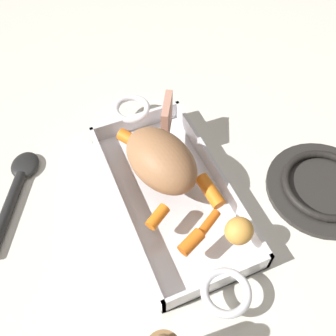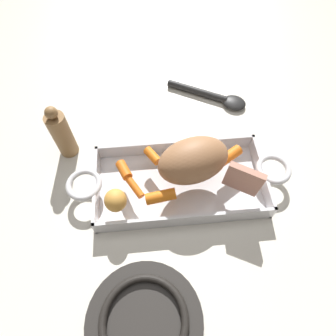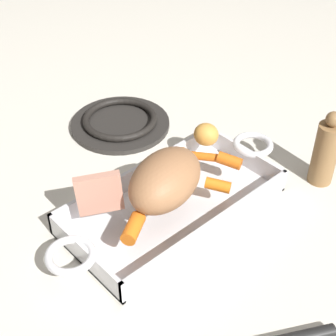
% 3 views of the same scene
% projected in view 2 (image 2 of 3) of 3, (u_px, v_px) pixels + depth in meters
% --- Properties ---
extents(ground_plane, '(2.39, 2.39, 0.00)m').
position_uv_depth(ground_plane, '(180.00, 186.00, 0.65)').
color(ground_plane, silver).
extents(roasting_dish, '(0.49, 0.19, 0.05)m').
position_uv_depth(roasting_dish, '(180.00, 183.00, 0.64)').
color(roasting_dish, silver).
rests_on(roasting_dish, ground_plane).
extents(pork_roast, '(0.17, 0.13, 0.08)m').
position_uv_depth(pork_roast, '(193.00, 160.00, 0.58)').
color(pork_roast, '#9C6A45').
rests_on(pork_roast, roasting_dish).
extents(roast_slice_thin, '(0.07, 0.05, 0.08)m').
position_uv_depth(roast_slice_thin, '(243.00, 179.00, 0.56)').
color(roast_slice_thin, tan).
rests_on(roast_slice_thin, roasting_dish).
extents(baby_carrot_southeast, '(0.04, 0.05, 0.02)m').
position_uv_depth(baby_carrot_southeast, '(135.00, 187.00, 0.59)').
color(baby_carrot_southeast, orange).
rests_on(baby_carrot_southeast, roasting_dish).
extents(baby_carrot_northeast, '(0.06, 0.03, 0.03)m').
position_uv_depth(baby_carrot_northeast, '(161.00, 196.00, 0.57)').
color(baby_carrot_northeast, orange).
rests_on(baby_carrot_northeast, roasting_dish).
extents(baby_carrot_short, '(0.04, 0.05, 0.03)m').
position_uv_depth(baby_carrot_short, '(124.00, 170.00, 0.60)').
color(baby_carrot_short, orange).
rests_on(baby_carrot_short, roasting_dish).
extents(baby_carrot_center_right, '(0.04, 0.05, 0.02)m').
position_uv_depth(baby_carrot_center_right, '(153.00, 156.00, 0.62)').
color(baby_carrot_center_right, orange).
rests_on(baby_carrot_center_right, roasting_dish).
extents(baby_carrot_northwest, '(0.06, 0.05, 0.02)m').
position_uv_depth(baby_carrot_northwest, '(230.00, 155.00, 0.62)').
color(baby_carrot_northwest, orange).
rests_on(baby_carrot_northwest, roasting_dish).
extents(potato_halved, '(0.05, 0.06, 0.04)m').
position_uv_depth(potato_halved, '(116.00, 200.00, 0.56)').
color(potato_halved, gold).
rests_on(potato_halved, roasting_dish).
extents(stove_burner_rear, '(0.21, 0.21, 0.03)m').
position_uv_depth(stove_burner_rear, '(144.00, 322.00, 0.50)').
color(stove_burner_rear, '#282623').
rests_on(stove_burner_rear, ground_plane).
extents(serving_spoon, '(0.21, 0.14, 0.02)m').
position_uv_depth(serving_spoon, '(214.00, 97.00, 0.78)').
color(serving_spoon, black).
rests_on(serving_spoon, ground_plane).
extents(pepper_mill, '(0.04, 0.04, 0.15)m').
position_uv_depth(pepper_mill, '(62.00, 134.00, 0.64)').
color(pepper_mill, olive).
rests_on(pepper_mill, ground_plane).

